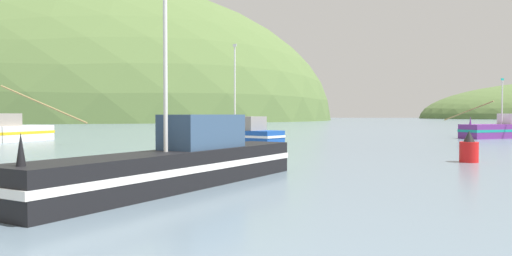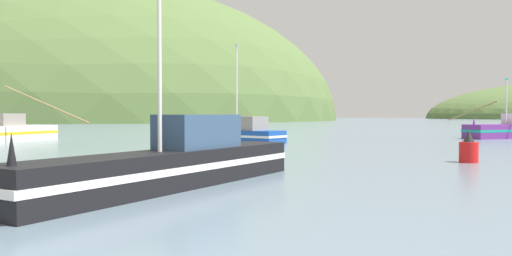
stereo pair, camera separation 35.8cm
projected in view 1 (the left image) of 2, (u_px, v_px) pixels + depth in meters
name	position (u px, v px, depth m)	size (l,w,h in m)	color
hill_far_left	(50.00, 120.00, 188.09)	(213.45, 170.76, 105.05)	#516B38
fishing_boat_blue	(237.00, 134.00, 37.64)	(7.90, 5.77, 7.55)	#19479E
fishing_boat_black	(182.00, 163.00, 14.55)	(5.81, 10.79, 6.22)	black
fishing_boat_purple	(504.00, 129.00, 44.51)	(8.62, 12.25, 5.41)	#6B2D84
channel_buoy	(469.00, 149.00, 22.03)	(0.82, 0.82, 1.42)	red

